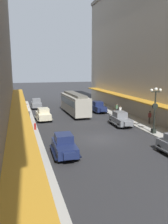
# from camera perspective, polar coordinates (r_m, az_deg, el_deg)

# --- Properties ---
(ground_plane) EXTENTS (200.00, 200.00, 0.00)m
(ground_plane) POSITION_cam_1_polar(r_m,az_deg,el_deg) (24.12, 4.09, -6.82)
(ground_plane) COLOR #2D2D30
(sidewalk_left) EXTENTS (3.00, 60.00, 0.15)m
(sidewalk_left) POSITION_cam_1_polar(r_m,az_deg,el_deg) (22.68, -14.12, -8.11)
(sidewalk_left) COLOR #B7B5AD
(sidewalk_left) RESTS_ON ground
(sidewalk_right) EXTENTS (3.00, 60.00, 0.15)m
(sidewalk_right) POSITION_cam_1_polar(r_m,az_deg,el_deg) (27.56, 18.91, -4.96)
(sidewalk_right) COLOR #B7B5AD
(sidewalk_right) RESTS_ON ground
(parked_car_0) EXTENTS (2.25, 4.30, 1.84)m
(parked_car_0) POSITION_cam_1_polar(r_m,az_deg,el_deg) (29.60, 9.23, -1.69)
(parked_car_0) COLOR slate
(parked_car_0) RESTS_ON ground
(parked_car_1) EXTENTS (2.28, 4.31, 1.84)m
(parked_car_1) POSITION_cam_1_polar(r_m,az_deg,el_deg) (32.69, -10.26, -0.52)
(parked_car_1) COLOR beige
(parked_car_1) RESTS_ON ground
(parked_car_2) EXTENTS (2.18, 4.28, 1.84)m
(parked_car_2) POSITION_cam_1_polar(r_m,az_deg,el_deg) (38.33, 3.61, 1.33)
(parked_car_2) COLOR #19234C
(parked_car_2) RESTS_ON ground
(parked_car_4) EXTENTS (2.20, 4.28, 1.84)m
(parked_car_4) POSITION_cam_1_polar(r_m,az_deg,el_deg) (43.04, -11.96, 2.17)
(parked_car_4) COLOR slate
(parked_car_4) RESTS_ON ground
(parked_car_5) EXTENTS (2.22, 4.29, 1.84)m
(parked_car_5) POSITION_cam_1_polar(r_m,az_deg,el_deg) (19.50, -5.02, -8.28)
(parked_car_5) COLOR #19234C
(parked_car_5) RESTS_ON ground
(streetcar) EXTENTS (2.73, 9.66, 3.46)m
(streetcar) POSITION_cam_1_polar(r_m,az_deg,el_deg) (36.37, -2.36, 2.34)
(streetcar) COLOR #ADA899
(streetcar) RESTS_ON ground
(lamp_post_with_clock) EXTENTS (1.42, 0.44, 5.16)m
(lamp_post_with_clock) POSITION_cam_1_polar(r_m,az_deg,el_deg) (26.20, 17.51, 0.85)
(lamp_post_with_clock) COLOR black
(lamp_post_with_clock) RESTS_ON sidewalk_right
(fire_hydrant) EXTENTS (0.24, 0.24, 0.82)m
(fire_hydrant) POSITION_cam_1_polar(r_m,az_deg,el_deg) (27.58, -12.29, -3.55)
(fire_hydrant) COLOR #B21E19
(fire_hydrant) RESTS_ON sidewalk_left
(pedestrian_0) EXTENTS (0.36, 0.24, 1.64)m
(pedestrian_0) POSITION_cam_1_polar(r_m,az_deg,el_deg) (37.51, -14.20, 0.87)
(pedestrian_0) COLOR slate
(pedestrian_0) RESTS_ON sidewalk_left
(pedestrian_1) EXTENTS (0.36, 0.28, 1.67)m
(pedestrian_1) POSITION_cam_1_polar(r_m,az_deg,el_deg) (36.61, 8.26, 0.88)
(pedestrian_1) COLOR #2D2D33
(pedestrian_1) RESTS_ON sidewalk_right
(pedestrian_2) EXTENTS (0.36, 0.28, 1.67)m
(pedestrian_2) POSITION_cam_1_polar(r_m,az_deg,el_deg) (37.87, -14.92, 0.96)
(pedestrian_2) COLOR slate
(pedestrian_2) RESTS_ON sidewalk_left
(pedestrian_3) EXTENTS (0.36, 0.24, 1.64)m
(pedestrian_3) POSITION_cam_1_polar(r_m,az_deg,el_deg) (34.57, 9.11, 0.22)
(pedestrian_3) COLOR slate
(pedestrian_3) RESTS_ON sidewalk_right
(pedestrian_4) EXTENTS (0.36, 0.28, 1.67)m
(pedestrian_4) POSITION_cam_1_polar(r_m,az_deg,el_deg) (31.02, 16.28, -1.28)
(pedestrian_4) COLOR #4C4238
(pedestrian_4) RESTS_ON sidewalk_right
(pedestrian_5) EXTENTS (0.36, 0.24, 1.64)m
(pedestrian_5) POSITION_cam_1_polar(r_m,az_deg,el_deg) (35.06, -13.81, 0.19)
(pedestrian_5) COLOR #4C4238
(pedestrian_5) RESTS_ON sidewalk_left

